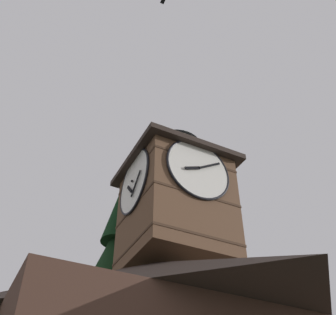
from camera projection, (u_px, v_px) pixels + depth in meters
name	position (u px, v px, depth m)	size (l,w,h in m)	color
clock_tower	(175.00, 202.00, 17.53)	(4.47, 4.47, 7.16)	brown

